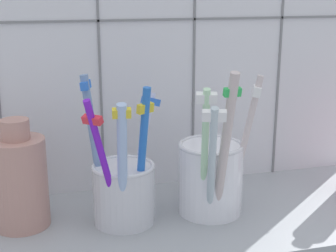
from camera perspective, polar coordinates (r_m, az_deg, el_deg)
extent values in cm
cube|color=#9EA3A8|center=(61.91, 0.16, -11.35)|extent=(64.00, 22.00, 2.00)
cube|color=white|center=(67.06, -2.55, 10.02)|extent=(64.00, 2.00, 45.00)
cube|color=gray|center=(64.90, -7.94, 9.69)|extent=(0.30, 0.20, 45.00)
cube|color=gray|center=(67.67, 3.04, 10.07)|extent=(0.30, 0.20, 45.00)
cube|color=gray|center=(72.63, 12.84, 10.10)|extent=(0.30, 0.20, 45.00)
cube|color=gray|center=(65.78, -2.36, 12.08)|extent=(64.00, 0.20, 0.30)
cylinder|color=silver|center=(59.50, -5.09, -7.79)|extent=(7.32, 7.32, 7.00)
torus|color=silver|center=(58.19, -5.17, -4.64)|extent=(7.45, 7.45, 0.50)
cylinder|color=#731ACD|center=(54.31, -7.23, -4.68)|extent=(4.80, 5.24, 16.19)
cube|color=#E5333F|center=(51.03, -8.68, 0.71)|extent=(2.25, 2.16, 1.01)
cylinder|color=#7493C2|center=(58.26, -8.33, -2.58)|extent=(3.06, 1.87, 17.40)
cube|color=blue|center=(56.55, -9.45, 4.65)|extent=(1.50, 2.21, 1.01)
cylinder|color=#A5C1EC|center=(54.34, -5.25, -4.96)|extent=(1.62, 4.69, 15.55)
cube|color=yellow|center=(50.91, -5.35, 1.50)|extent=(2.04, 1.20, 1.10)
cylinder|color=silver|center=(61.51, -3.18, -2.96)|extent=(4.91, 3.61, 14.41)
cube|color=blue|center=(61.15, -2.01, 2.85)|extent=(2.25, 2.68, 1.06)
cylinder|color=blue|center=(56.19, -3.02, -3.62)|extent=(2.23, 2.98, 16.49)
cube|color=yellow|center=(54.02, -2.62, 2.06)|extent=(2.13, 1.66, 1.10)
cylinder|color=white|center=(61.74, 4.88, -6.04)|extent=(7.91, 7.91, 8.68)
torus|color=silver|center=(60.26, 4.98, -2.21)|extent=(8.02, 8.02, 0.50)
cylinder|color=#BCECBB|center=(56.10, 4.21, -3.56)|extent=(2.45, 5.77, 16.82)
cube|color=white|center=(52.07, 4.46, 3.23)|extent=(2.43, 1.70, 1.28)
cylinder|color=beige|center=(55.51, 6.48, -2.88)|extent=(1.16, 5.49, 18.60)
cube|color=green|center=(52.21, 7.40, 3.89)|extent=(1.87, 0.84, 1.02)
cylinder|color=silver|center=(59.66, 8.66, -2.29)|extent=(4.01, 2.14, 17.15)
cube|color=white|center=(58.03, 10.12, 3.95)|extent=(1.68, 2.16, 1.27)
cylinder|color=silver|center=(55.31, 5.04, -4.76)|extent=(2.74, 6.60, 15.28)
cube|color=white|center=(50.99, 5.35, 1.20)|extent=(2.69, 1.74, 1.34)
cylinder|color=tan|center=(60.21, -16.67, -6.29)|extent=(6.42, 6.42, 10.59)
cylinder|color=tan|center=(58.15, -17.17, -0.38)|extent=(3.23, 3.23, 2.32)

